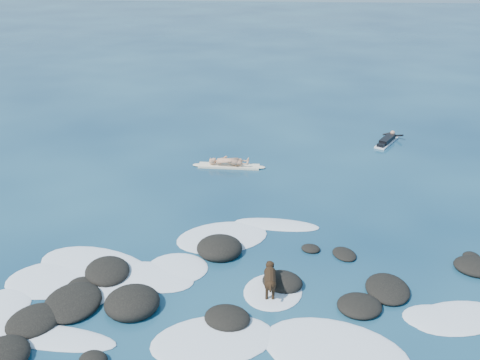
{
  "coord_description": "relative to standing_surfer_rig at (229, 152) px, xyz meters",
  "views": [
    {
      "loc": [
        0.71,
        -13.43,
        8.6
      ],
      "look_at": [
        -0.79,
        4.0,
        0.9
      ],
      "focal_mm": 40.0,
      "sensor_mm": 36.0,
      "label": 1
    }
  ],
  "objects": [
    {
      "name": "breaking_foam",
      "position": [
        -0.03,
        -8.86,
        -0.69
      ],
      "size": [
        13.85,
        8.13,
        0.12
      ],
      "color": "white",
      "rests_on": "ground"
    },
    {
      "name": "ground",
      "position": [
        1.55,
        -7.35,
        -0.7
      ],
      "size": [
        160.0,
        160.0,
        0.0
      ],
      "primitive_type": "plane",
      "color": "#0A2642",
      "rests_on": "ground"
    },
    {
      "name": "reef_rocks",
      "position": [
        0.26,
        -9.22,
        -0.59
      ],
      "size": [
        13.26,
        6.7,
        0.62
      ],
      "color": "black",
      "rests_on": "ground"
    },
    {
      "name": "paddling_surfer_rig",
      "position": [
        7.17,
        3.64,
        -0.56
      ],
      "size": [
        1.56,
        2.21,
        0.41
      ],
      "rotation": [
        0.0,
        0.0,
        1.07
      ],
      "color": "white",
      "rests_on": "ground"
    },
    {
      "name": "standing_surfer_rig",
      "position": [
        0.0,
        0.0,
        0.0
      ],
      "size": [
        3.1,
        0.62,
        1.76
      ],
      "rotation": [
        0.0,
        0.0,
        -0.01
      ],
      "color": "#FCEEC9",
      "rests_on": "ground"
    },
    {
      "name": "dog",
      "position": [
        2.03,
        -8.84,
        -0.16
      ],
      "size": [
        0.36,
        1.27,
        0.81
      ],
      "rotation": [
        0.0,
        0.0,
        1.62
      ],
      "color": "black",
      "rests_on": "ground"
    }
  ]
}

